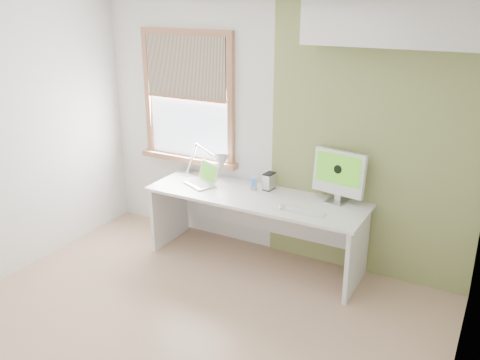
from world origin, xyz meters
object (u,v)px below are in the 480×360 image
Objects in this scene: desk_lamp at (215,163)px; external_drive at (269,181)px; desk at (258,212)px; laptop at (204,179)px; imac at (339,174)px.

external_drive is at bearing 2.52° from desk_lamp.
desk_lamp is 0.63m from external_drive.
desk is 5.62× the size of laptop.
desk is 0.33m from external_drive.
desk_lamp is (-0.58, 0.13, 0.39)m from desk.
imac reaches higher than laptop.
imac reaches higher than desk_lamp.
laptop is at bearing -102.63° from desk_lamp.
imac is (1.37, 0.20, 0.23)m from laptop.
desk_lamp is at bearing 77.37° from laptop.
desk is 0.91m from imac.
laptop is at bearing -164.04° from external_drive.
external_drive is (0.66, 0.19, 0.03)m from laptop.
imac is at bearing 0.89° from external_drive.
external_drive is (0.62, 0.03, -0.11)m from desk_lamp.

